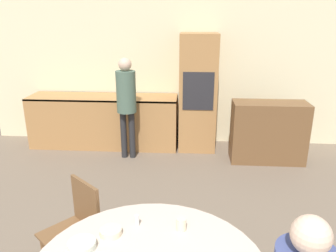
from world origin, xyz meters
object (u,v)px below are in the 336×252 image
Objects in this scene: bowl_centre at (111,232)px; oven_unit at (198,93)px; cup at (181,224)px; sideboard at (268,132)px; chair_far_left at (77,225)px; person_standing at (126,97)px; bowl_near at (82,245)px.

oven_unit is at bearing 79.17° from bowl_centre.
sideboard is at bearing 66.35° from cup.
chair_far_left is at bearing 160.59° from cup.
bowl_centre is (0.40, -0.40, 0.25)m from chair_far_left.
oven_unit is at bearing 24.33° from person_standing.
bowl_centre is (0.15, 0.15, -0.00)m from bowl_near.
cup is (0.88, -0.31, 0.28)m from chair_far_left.
bowl_near is at bearing -102.75° from oven_unit.
bowl_near is at bearing -84.66° from person_standing.
sideboard is at bearing 0.62° from person_standing.
oven_unit is 10.38× the size of bowl_near.
bowl_near is (-1.89, -3.10, 0.28)m from sideboard.
chair_far_left is at bearing 113.66° from bowl_near.
oven_unit is 20.38× the size of cup.
oven_unit is 3.23m from chair_far_left.
chair_far_left is (-2.13, -2.55, 0.02)m from sideboard.
sideboard reaches higher than chair_far_left.
oven_unit reaches higher than sideboard.
oven_unit reaches higher than bowl_centre.
bowl_centre is at bearing -100.83° from oven_unit.
person_standing is at bearing -155.67° from oven_unit.
sideboard is at bearing 58.58° from bowl_near.
bowl_near is at bearing -25.60° from chair_far_left.
sideboard reaches higher than bowl_near.
person_standing is (-2.18, -0.02, 0.52)m from sideboard.
oven_unit is 12.41× the size of bowl_centre.
sideboard is 11.89× the size of cup.
bowl_centre is (-0.49, -0.09, -0.02)m from cup.
cup is 0.51× the size of bowl_near.
chair_far_left is at bearing -109.16° from oven_unit.
person_standing is (-0.05, 2.52, 0.50)m from chair_far_left.
oven_unit is 3.67m from bowl_near.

